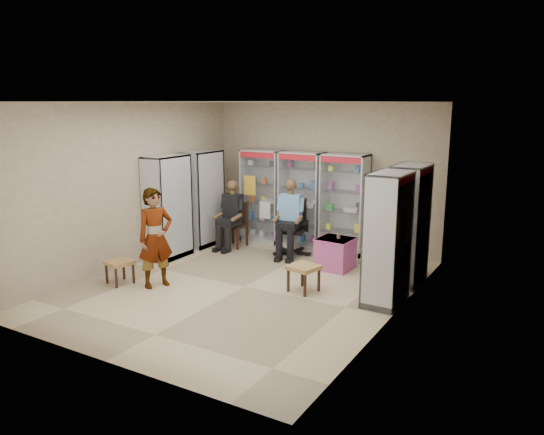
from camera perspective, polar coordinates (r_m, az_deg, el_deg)
The scene contains 18 objects.
floor at distance 8.87m, azimuth -2.95°, elevation -7.44°, with size 6.00×6.00×0.00m, color #C4B288.
room_shell at distance 8.41m, azimuth -3.10°, elevation 5.29°, with size 5.02×6.02×3.01m.
cabinet_back_left at distance 11.52m, azimuth -0.98°, elevation 2.34°, with size 0.90×0.50×2.00m, color #B1B3B8.
cabinet_back_mid at distance 11.07m, azimuth 3.23°, elevation 1.90°, with size 0.90×0.50×2.00m, color #AFB3B7.
cabinet_back_right at distance 10.68m, azimuth 7.78°, elevation 1.43°, with size 0.90×0.50×2.00m, color #BBBCC3.
cabinet_right_far at distance 9.11m, azimuth 14.50°, elevation -0.74°, with size 0.50×0.90×2.00m, color silver.
cabinet_right_near at distance 8.08m, azimuth 12.33°, elevation -2.27°, with size 0.50×0.90×2.00m, color #A8AAB0.
cabinet_left_far at distance 11.29m, azimuth -7.48°, elevation 2.03°, with size 0.50×0.90×2.00m, color #B6BABE.
cabinet_left_near at distance 10.46m, azimuth -11.16°, elevation 1.08°, with size 0.50×0.90×2.00m, color silver.
wooden_chair at distance 11.16m, azimuth -4.01°, elevation -0.80°, with size 0.42×0.42×0.94m, color black.
seated_customer at distance 11.08m, azimuth -4.17°, elevation 0.16°, with size 0.44×0.60×1.34m, color black, non-canonical shape.
office_chair at distance 10.52m, azimuth 2.17°, elevation -1.05°, with size 0.62×0.62×1.13m, color black.
seated_shopkeeper at distance 10.45m, azimuth 2.04°, elevation -0.28°, with size 0.47×0.66×1.44m, color #78BAED, non-canonical shape.
pink_trunk at distance 9.76m, azimuth 6.81°, elevation -3.88°, with size 0.60×0.57×0.57m, color #B44896.
tea_glass at distance 9.68m, azimuth 7.18°, elevation -1.99°, with size 0.07×0.07×0.09m, color #622C08.
woven_stool_a at distance 8.60m, azimuth 3.42°, elevation -6.55°, with size 0.44×0.44×0.44m, color #A97A47.
woven_stool_b at distance 9.30m, azimuth -16.04°, elevation -5.67°, with size 0.40×0.40×0.40m, color #AF734A.
standing_man at distance 8.86m, azimuth -12.42°, elevation -2.16°, with size 0.60×0.39×1.65m, color gray.
Camera 1 is at (4.60, -6.96, 2.99)m, focal length 35.00 mm.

